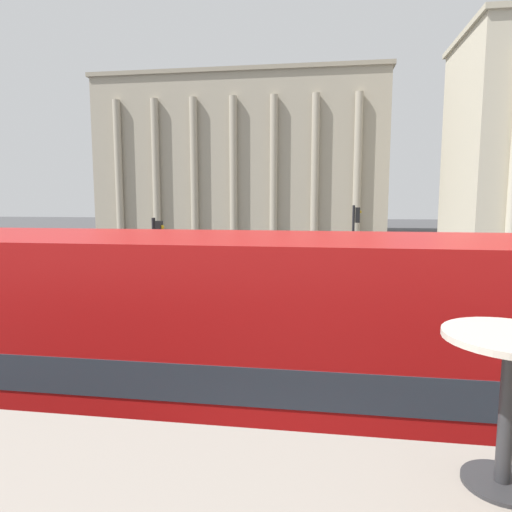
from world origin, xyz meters
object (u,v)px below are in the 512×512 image
(traffic_light_mid, at_px, (355,237))
(car_navy, at_px, (470,284))
(plaza_building_left, at_px, (242,157))
(traffic_light_near, at_px, (157,259))
(pedestrian_red, at_px, (201,267))
(cafe_dining_table, at_px, (509,375))
(double_decker_bus, at_px, (168,357))

(traffic_light_mid, bearing_deg, car_navy, -4.57)
(plaza_building_left, height_order, traffic_light_mid, plaza_building_left)
(plaza_building_left, relative_size, traffic_light_near, 9.46)
(plaza_building_left, height_order, pedestrian_red, plaza_building_left)
(cafe_dining_table, xyz_separation_m, pedestrian_red, (-7.10, 20.35, -2.70))
(double_decker_bus, distance_m, traffic_light_near, 8.75)
(cafe_dining_table, distance_m, pedestrian_red, 21.72)
(cafe_dining_table, relative_size, traffic_light_near, 0.19)
(plaza_building_left, bearing_deg, traffic_light_mid, -72.29)
(double_decker_bus, height_order, traffic_light_mid, traffic_light_mid)
(traffic_light_near, relative_size, traffic_light_mid, 0.92)
(cafe_dining_table, relative_size, car_navy, 0.17)
(traffic_light_mid, xyz_separation_m, car_navy, (5.02, -0.40, -1.99))
(traffic_light_near, xyz_separation_m, pedestrian_red, (-0.86, 8.39, -1.55))
(double_decker_bus, xyz_separation_m, car_navy, (8.59, 15.05, -1.51))
(plaza_building_left, xyz_separation_m, traffic_light_near, (5.27, -45.12, -7.27))
(cafe_dining_table, bearing_deg, double_decker_bus, 128.06)
(plaza_building_left, bearing_deg, traffic_light_near, -83.33)
(double_decker_bus, xyz_separation_m, traffic_light_near, (-3.23, 8.12, 0.30))
(double_decker_bus, xyz_separation_m, cafe_dining_table, (3.01, -3.84, 1.44))
(car_navy, height_order, pedestrian_red, pedestrian_red)
(traffic_light_mid, xyz_separation_m, pedestrian_red, (-7.65, 1.05, -1.74))
(cafe_dining_table, bearing_deg, traffic_light_near, 117.54)
(cafe_dining_table, xyz_separation_m, car_navy, (5.58, 18.90, -2.95))
(traffic_light_mid, distance_m, car_navy, 5.42)
(traffic_light_near, bearing_deg, double_decker_bus, -68.31)
(plaza_building_left, bearing_deg, car_navy, -65.89)
(double_decker_bus, relative_size, car_navy, 2.65)
(car_navy, xyz_separation_m, pedestrian_red, (-12.67, 1.45, 0.25))
(traffic_light_near, distance_m, car_navy, 13.82)
(pedestrian_red, bearing_deg, plaza_building_left, -91.40)
(cafe_dining_table, distance_m, car_navy, 19.92)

